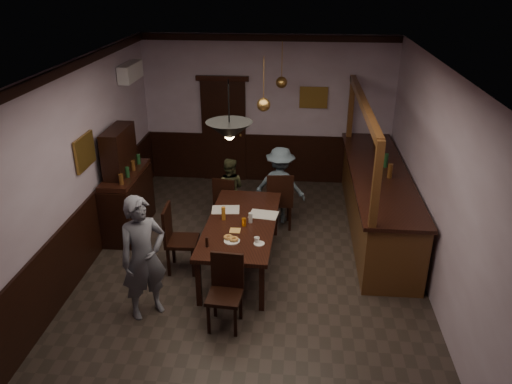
# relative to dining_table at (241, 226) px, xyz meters

# --- Properties ---
(room) EXTENTS (5.01, 8.01, 3.01)m
(room) POSITION_rel_dining_table_xyz_m (0.16, -0.62, 0.81)
(room) COLOR #2D2621
(room) RESTS_ON ground
(dining_table) EXTENTS (1.08, 2.23, 0.75)m
(dining_table) POSITION_rel_dining_table_xyz_m (0.00, 0.00, 0.00)
(dining_table) COLOR black
(dining_table) RESTS_ON ground
(chair_far_left) EXTENTS (0.46, 0.46, 0.91)m
(chair_far_left) POSITION_rel_dining_table_xyz_m (-0.42, 1.29, -0.19)
(chair_far_left) COLOR black
(chair_far_left) RESTS_ON ground
(chair_far_right) EXTENTS (0.49, 0.49, 1.03)m
(chair_far_right) POSITION_rel_dining_table_xyz_m (0.51, 1.25, -0.12)
(chair_far_right) COLOR black
(chair_far_right) RESTS_ON ground
(chair_near) EXTENTS (0.45, 0.45, 0.96)m
(chair_near) POSITION_rel_dining_table_xyz_m (-0.04, -1.32, -0.16)
(chair_near) COLOR black
(chair_near) RESTS_ON ground
(chair_side) EXTENTS (0.47, 0.47, 1.04)m
(chair_side) POSITION_rel_dining_table_xyz_m (-0.94, -0.17, -0.12)
(chair_side) COLOR black
(chair_side) RESTS_ON ground
(person_standing) EXTENTS (0.72, 0.70, 1.67)m
(person_standing) POSITION_rel_dining_table_xyz_m (-1.09, -1.21, 0.15)
(person_standing) COLOR slate
(person_standing) RESTS_ON ground
(person_seated_left) EXTENTS (0.59, 0.48, 1.14)m
(person_seated_left) POSITION_rel_dining_table_xyz_m (-0.40, 1.56, -0.12)
(person_seated_left) COLOR #434429
(person_seated_left) RESTS_ON ground
(person_seated_right) EXTENTS (0.97, 0.68, 1.38)m
(person_seated_right) POSITION_rel_dining_table_xyz_m (0.50, 1.53, 0.00)
(person_seated_right) COLOR slate
(person_seated_right) RESTS_ON ground
(newspaper_left) EXTENTS (0.45, 0.34, 0.01)m
(newspaper_left) POSITION_rel_dining_table_xyz_m (-0.28, 0.37, 0.07)
(newspaper_left) COLOR silver
(newspaper_left) RESTS_ON dining_table
(newspaper_right) EXTENTS (0.46, 0.36, 0.01)m
(newspaper_right) POSITION_rel_dining_table_xyz_m (0.31, 0.26, 0.07)
(newspaper_right) COLOR silver
(newspaper_right) RESTS_ON dining_table
(napkin) EXTENTS (0.16, 0.16, 0.00)m
(napkin) POSITION_rel_dining_table_xyz_m (-0.06, -0.26, 0.07)
(napkin) COLOR #E0A852
(napkin) RESTS_ON dining_table
(saucer) EXTENTS (0.15, 0.15, 0.01)m
(saucer) POSITION_rel_dining_table_xyz_m (0.31, -0.61, 0.07)
(saucer) COLOR white
(saucer) RESTS_ON dining_table
(coffee_cup) EXTENTS (0.08, 0.08, 0.07)m
(coffee_cup) POSITION_rel_dining_table_xyz_m (0.28, -0.58, 0.11)
(coffee_cup) COLOR white
(coffee_cup) RESTS_ON saucer
(pastry_plate) EXTENTS (0.22, 0.22, 0.01)m
(pastry_plate) POSITION_rel_dining_table_xyz_m (-0.06, -0.57, 0.07)
(pastry_plate) COLOR white
(pastry_plate) RESTS_ON dining_table
(pastry_ring_a) EXTENTS (0.13, 0.13, 0.04)m
(pastry_ring_a) POSITION_rel_dining_table_xyz_m (-0.12, -0.52, 0.10)
(pastry_ring_a) COLOR #C68C47
(pastry_ring_a) RESTS_ON pastry_plate
(pastry_ring_b) EXTENTS (0.13, 0.13, 0.04)m
(pastry_ring_b) POSITION_rel_dining_table_xyz_m (-0.04, -0.56, 0.10)
(pastry_ring_b) COLOR #C68C47
(pastry_ring_b) RESTS_ON pastry_plate
(soda_can) EXTENTS (0.07, 0.07, 0.12)m
(soda_can) POSITION_rel_dining_table_xyz_m (0.05, -0.11, 0.12)
(soda_can) COLOR orange
(soda_can) RESTS_ON dining_table
(beer_glass) EXTENTS (0.06, 0.06, 0.20)m
(beer_glass) POSITION_rel_dining_table_xyz_m (-0.27, 0.06, 0.16)
(beer_glass) COLOR #BF721E
(beer_glass) RESTS_ON dining_table
(water_glass) EXTENTS (0.06, 0.06, 0.15)m
(water_glass) POSITION_rel_dining_table_xyz_m (0.14, 0.00, 0.14)
(water_glass) COLOR silver
(water_glass) RESTS_ON dining_table
(pepper_mill) EXTENTS (0.04, 0.04, 0.14)m
(pepper_mill) POSITION_rel_dining_table_xyz_m (-0.37, -0.73, 0.13)
(pepper_mill) COLOR black
(pepper_mill) RESTS_ON dining_table
(sideboard) EXTENTS (0.49, 1.37, 1.82)m
(sideboard) POSITION_rel_dining_table_xyz_m (-2.05, 0.97, 0.04)
(sideboard) COLOR black
(sideboard) RESTS_ON ground
(bar_counter) EXTENTS (0.94, 4.04, 2.27)m
(bar_counter) POSITION_rel_dining_table_xyz_m (2.15, 1.37, -0.11)
(bar_counter) COLOR #4F3115
(bar_counter) RESTS_ON ground
(door_back) EXTENTS (0.90, 0.06, 2.10)m
(door_back) POSITION_rel_dining_table_xyz_m (-0.74, 3.33, 0.36)
(door_back) COLOR black
(door_back) RESTS_ON ground
(ac_unit) EXTENTS (0.20, 0.85, 0.30)m
(ac_unit) POSITION_rel_dining_table_xyz_m (-2.22, 2.28, 1.76)
(ac_unit) COLOR white
(ac_unit) RESTS_ON ground
(picture_left_large) EXTENTS (0.04, 0.62, 0.48)m
(picture_left_large) POSITION_rel_dining_table_xyz_m (-2.30, 0.18, 1.01)
(picture_left_large) COLOR olive
(picture_left_large) RESTS_ON ground
(picture_back) EXTENTS (0.55, 0.04, 0.42)m
(picture_back) POSITION_rel_dining_table_xyz_m (1.06, 3.34, 1.11)
(picture_back) COLOR olive
(picture_back) RESTS_ON ground
(pendant_iron) EXTENTS (0.56, 0.56, 0.72)m
(pendant_iron) POSITION_rel_dining_table_xyz_m (-0.03, -0.80, 1.70)
(pendant_iron) COLOR black
(pendant_iron) RESTS_ON ground
(pendant_brass_mid) EXTENTS (0.20, 0.20, 0.81)m
(pendant_brass_mid) POSITION_rel_dining_table_xyz_m (0.26, 0.79, 1.61)
(pendant_brass_mid) COLOR #BF8C3F
(pendant_brass_mid) RESTS_ON ground
(pendant_brass_far) EXTENTS (0.20, 0.20, 0.81)m
(pendant_brass_far) POSITION_rel_dining_table_xyz_m (0.46, 2.34, 1.61)
(pendant_brass_far) COLOR #BF8C3F
(pendant_brass_far) RESTS_ON ground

